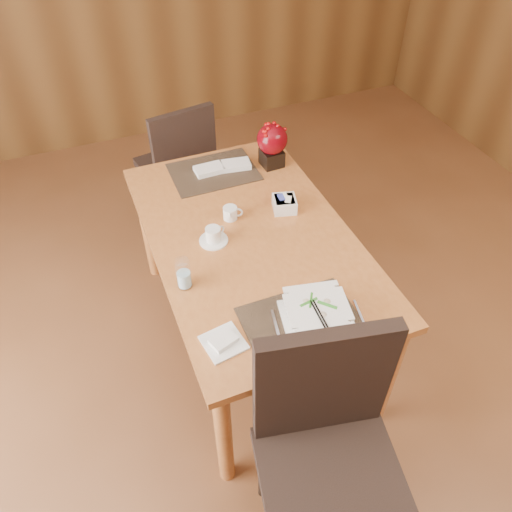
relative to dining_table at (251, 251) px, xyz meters
name	(u,v)px	position (x,y,z in m)	size (l,w,h in m)	color
ground	(297,426)	(0.00, -0.60, -0.65)	(6.00, 6.00, 0.00)	brown
dining_table	(251,251)	(0.00, 0.00, 0.00)	(0.90, 1.50, 0.75)	#BB6D34
placemat_near	(302,322)	(0.00, -0.55, 0.10)	(0.45, 0.33, 0.01)	black
placemat_far	(214,172)	(0.00, 0.55, 0.10)	(0.45, 0.33, 0.01)	black
soup_setting	(317,315)	(0.05, -0.57, 0.15)	(0.30, 0.30, 0.10)	white
coffee_cup	(213,236)	(-0.17, 0.03, 0.13)	(0.13, 0.13, 0.08)	white
water_glass	(183,274)	(-0.37, -0.19, 0.17)	(0.06, 0.06, 0.14)	white
creamer_jug	(230,213)	(-0.05, 0.15, 0.13)	(0.09, 0.09, 0.06)	white
sugar_caddy	(284,204)	(0.22, 0.12, 0.13)	(0.11, 0.11, 0.07)	white
berry_decor	(272,143)	(0.32, 0.50, 0.23)	(0.16, 0.16, 0.24)	black
napkins_far	(225,167)	(0.06, 0.55, 0.12)	(0.30, 0.11, 0.03)	white
bread_plate	(224,343)	(-0.32, -0.53, 0.10)	(0.15, 0.15, 0.01)	white
near_chair	(328,446)	(-0.09, -0.97, -0.05)	(0.59, 0.59, 1.08)	black
far_chair	(179,162)	(-0.07, 1.07, -0.14)	(0.49, 0.49, 0.91)	black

